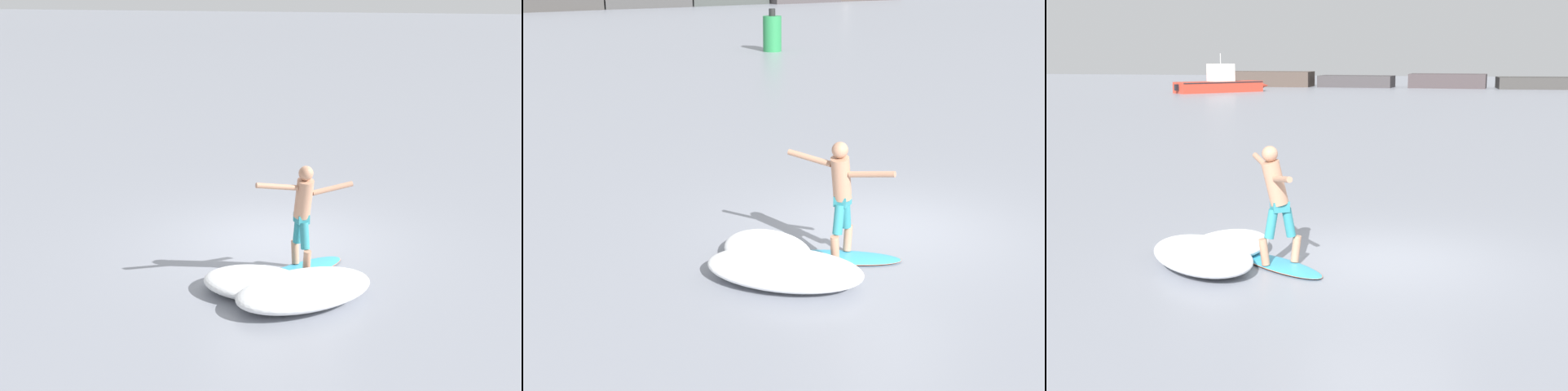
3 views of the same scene
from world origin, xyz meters
The scene contains 7 objects.
ground_plane centered at (0.00, 0.00, 0.00)m, with size 200.00×200.00×0.00m, color gray.
rock_jetty_breakwater centered at (14.16, 62.00, 0.64)m, with size 72.00×5.18×5.15m.
surfboard centered at (-1.51, -0.69, 0.03)m, with size 1.87×1.61×0.19m.
surfer centered at (-1.54, -0.74, 1.16)m, with size 0.99×1.50×1.86m.
channel_marker_buoy centered at (11.15, 23.46, 0.91)m, with size 0.94×0.94×2.13m.
wave_foam_at_tail centered at (-2.67, -0.96, 0.20)m, with size 2.56×2.63×0.40m.
wave_foam_at_nose centered at (-2.50, -0.16, 0.17)m, with size 1.43×1.87×0.33m.
Camera 2 is at (-7.59, -9.23, 4.44)m, focal length 50.00 mm.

